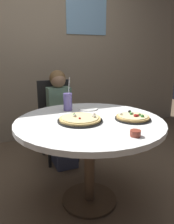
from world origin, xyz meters
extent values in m
plane|color=brown|center=(0.00, 0.00, 0.00)|extent=(8.00, 8.00, 0.00)
cube|color=gray|center=(0.00, 1.75, 1.45)|extent=(5.20, 0.12, 2.90)
cube|color=#8CBFE5|center=(0.72, 1.68, 1.82)|extent=(0.65, 0.02, 0.56)
cylinder|color=white|center=(0.00, 0.00, 0.73)|extent=(1.18, 1.18, 0.04)
cylinder|color=#4C3826|center=(0.00, 0.00, 0.36)|extent=(0.09, 0.09, 0.69)
cylinder|color=#4C3826|center=(0.00, 0.00, 0.01)|extent=(0.48, 0.48, 0.02)
cube|color=black|center=(0.00, 0.87, 0.43)|extent=(0.41, 0.41, 0.04)
cube|color=black|center=(0.00, 1.05, 0.69)|extent=(0.40, 0.05, 0.52)
cylinder|color=black|center=(-0.17, 0.71, 0.21)|extent=(0.04, 0.04, 0.41)
cylinder|color=black|center=(0.17, 0.70, 0.21)|extent=(0.04, 0.04, 0.41)
cylinder|color=black|center=(-0.17, 1.05, 0.21)|extent=(0.04, 0.04, 0.41)
cylinder|color=black|center=(0.17, 1.04, 0.21)|extent=(0.04, 0.04, 0.41)
cube|color=#3F4766|center=(0.00, 0.71, 0.23)|extent=(0.24, 0.32, 0.45)
cube|color=slate|center=(0.00, 0.85, 0.67)|extent=(0.26, 0.16, 0.44)
sphere|color=#997051|center=(0.00, 0.85, 0.97)|extent=(0.17, 0.17, 0.17)
sphere|color=brown|center=(0.00, 0.87, 0.99)|extent=(0.18, 0.18, 0.18)
cylinder|color=black|center=(-0.09, -0.01, 0.76)|extent=(0.35, 0.35, 0.01)
cylinder|color=#D8B266|center=(-0.09, -0.01, 0.77)|extent=(0.32, 0.32, 0.02)
cylinder|color=beige|center=(-0.09, -0.01, 0.78)|extent=(0.29, 0.29, 0.01)
sphere|color=beige|center=(0.01, -0.06, 0.79)|extent=(0.02, 0.02, 0.02)
sphere|color=beige|center=(0.05, 0.01, 0.79)|extent=(0.02, 0.02, 0.02)
sphere|color=#387F33|center=(-0.10, 0.07, 0.79)|extent=(0.02, 0.02, 0.02)
sphere|color=beige|center=(0.02, -0.04, 0.79)|extent=(0.03, 0.03, 0.03)
sphere|color=#B2231E|center=(-0.11, -0.05, 0.79)|extent=(0.02, 0.02, 0.02)
sphere|color=beige|center=(-0.12, 0.01, 0.79)|extent=(0.03, 0.03, 0.03)
cylinder|color=black|center=(0.32, -0.14, 0.76)|extent=(0.28, 0.28, 0.01)
cylinder|color=tan|center=(0.32, -0.14, 0.77)|extent=(0.26, 0.26, 0.02)
cylinder|color=beige|center=(0.32, -0.14, 0.78)|extent=(0.23, 0.23, 0.01)
sphere|color=#B2231E|center=(0.33, -0.17, 0.79)|extent=(0.03, 0.03, 0.03)
sphere|color=#B2231E|center=(0.32, -0.17, 0.79)|extent=(0.03, 0.03, 0.03)
sphere|color=#387F33|center=(0.33, -0.09, 0.79)|extent=(0.03, 0.03, 0.03)
sphere|color=black|center=(0.35, -0.05, 0.79)|extent=(0.03, 0.03, 0.03)
sphere|color=beige|center=(0.33, -0.10, 0.79)|extent=(0.03, 0.03, 0.03)
sphere|color=#387F33|center=(0.37, -0.16, 0.79)|extent=(0.02, 0.02, 0.02)
sphere|color=beige|center=(0.24, -0.09, 0.79)|extent=(0.02, 0.02, 0.02)
sphere|color=#387F33|center=(0.36, -0.20, 0.79)|extent=(0.03, 0.03, 0.03)
sphere|color=#387F33|center=(0.32, -0.11, 0.79)|extent=(0.02, 0.02, 0.02)
cylinder|color=#6659A5|center=(-0.06, 0.34, 0.83)|extent=(0.08, 0.08, 0.16)
cylinder|color=white|center=(-0.05, 0.34, 0.95)|extent=(0.04, 0.04, 0.22)
cylinder|color=brown|center=(0.12, -0.45, 0.77)|extent=(0.07, 0.07, 0.04)
cylinder|color=white|center=(0.12, 0.30, 0.76)|extent=(0.18, 0.18, 0.01)
camera|label=1|loc=(-0.68, -1.50, 1.26)|focal=34.52mm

